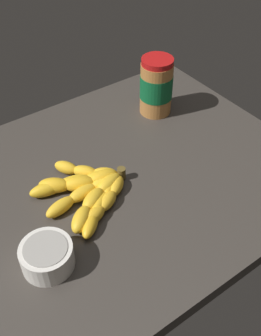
% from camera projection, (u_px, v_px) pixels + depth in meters
% --- Properties ---
extents(ground_plane, '(0.95, 0.71, 0.04)m').
position_uv_depth(ground_plane, '(111.00, 185.00, 0.96)').
color(ground_plane, '#38332D').
extents(banana_bunch, '(0.22, 0.25, 0.04)m').
position_uv_depth(banana_bunch, '(88.00, 190.00, 0.90)').
color(banana_bunch, gold).
rests_on(banana_bunch, ground_plane).
extents(peanut_butter_jar, '(0.09, 0.09, 0.16)m').
position_uv_depth(peanut_butter_jar, '(156.00, 86.00, 1.10)').
color(peanut_butter_jar, '#B27238').
rests_on(peanut_butter_jar, ground_plane).
extents(small_bowl, '(0.10, 0.10, 0.05)m').
position_uv_depth(small_bowl, '(47.00, 256.00, 0.76)').
color(small_bowl, silver).
rests_on(small_bowl, ground_plane).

